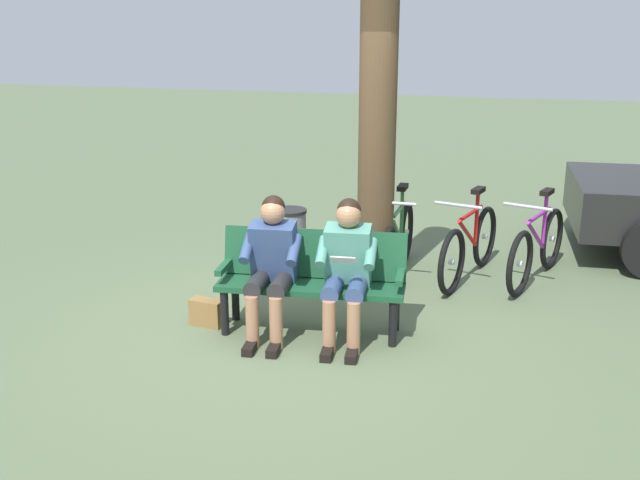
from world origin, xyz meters
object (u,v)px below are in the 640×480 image
(person_reading, at_px, (347,265))
(litter_bin, at_px, (290,245))
(handbag, at_px, (207,312))
(bicycle_blue, at_px, (469,246))
(person_companion, at_px, (271,261))
(bicycle_black, at_px, (398,242))
(bench, at_px, (312,274))
(bicycle_red, at_px, (537,248))
(tree_trunk, at_px, (377,124))

(person_reading, height_order, litter_bin, person_reading)
(handbag, height_order, bicycle_blue, bicycle_blue)
(person_companion, distance_m, litter_bin, 1.41)
(bicycle_black, bearing_deg, person_reading, -3.91)
(bench, height_order, bicycle_black, bicycle_black)
(bicycle_black, bearing_deg, bicycle_red, 97.96)
(bench, relative_size, handbag, 5.47)
(person_companion, relative_size, handbag, 4.00)
(handbag, bearing_deg, bicycle_blue, -138.89)
(bicycle_red, height_order, bicycle_blue, same)
(litter_bin, bearing_deg, person_companion, 100.97)
(tree_trunk, bearing_deg, bicycle_black, -115.19)
(person_reading, distance_m, handbag, 1.37)
(person_companion, bearing_deg, handbag, -7.73)
(person_reading, bearing_deg, handbag, -3.82)
(bicycle_black, bearing_deg, person_companion, -22.53)
(bench, relative_size, person_reading, 1.37)
(bicycle_black, bearing_deg, handbag, -37.22)
(bench, height_order, person_reading, person_reading)
(person_reading, relative_size, bicycle_red, 0.74)
(person_reading, distance_m, bicycle_red, 2.49)
(bicycle_blue, distance_m, bicycle_black, 0.74)
(handbag, xyz_separation_m, bicycle_red, (-2.80, -1.97, 0.24))
(bench, relative_size, person_companion, 1.37)
(person_companion, bearing_deg, litter_bin, -84.83)
(bench, xyz_separation_m, handbag, (0.92, 0.17, -0.39))
(bicycle_blue, height_order, bicycle_black, same)
(handbag, relative_size, bicycle_red, 0.19)
(tree_trunk, bearing_deg, litter_bin, 5.86)
(tree_trunk, bearing_deg, person_reading, 91.36)
(person_reading, bearing_deg, litter_bin, -60.89)
(bench, relative_size, bicycle_red, 1.01)
(litter_bin, bearing_deg, handbag, 75.05)
(litter_bin, xyz_separation_m, bicycle_black, (-1.04, -0.46, -0.02))
(handbag, relative_size, litter_bin, 0.40)
(bicycle_red, bearing_deg, handbag, -36.91)
(person_reading, height_order, person_companion, same)
(litter_bin, distance_m, bicycle_blue, 1.85)
(person_reading, distance_m, tree_trunk, 1.69)
(handbag, relative_size, bicycle_blue, 0.18)
(bicycle_red, relative_size, bicycle_black, 0.96)
(bench, bearing_deg, bicycle_black, -112.15)
(litter_bin, bearing_deg, bicycle_black, -156.19)
(bicycle_red, distance_m, bicycle_blue, 0.68)
(bicycle_blue, bearing_deg, bicycle_red, 113.93)
(litter_bin, height_order, bicycle_blue, bicycle_blue)
(bicycle_black, bearing_deg, bicycle_blue, 95.99)
(handbag, height_order, litter_bin, litter_bin)
(litter_bin, distance_m, bicycle_red, 2.53)
(bicycle_blue, bearing_deg, bicycle_black, -70.16)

